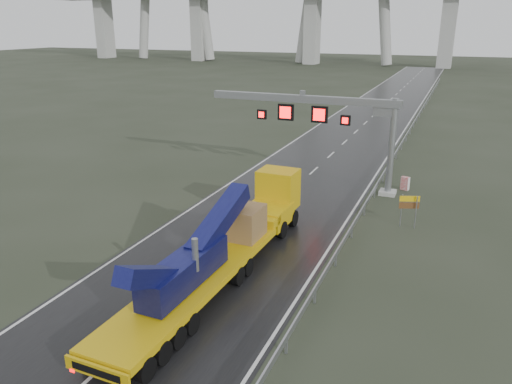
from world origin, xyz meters
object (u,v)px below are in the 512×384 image
at_px(heavy_haul_truck, 233,236).
at_px(sign_gantry, 329,116).
at_px(exit_sign_pair, 409,205).
at_px(striped_barrier, 405,183).

bearing_deg(heavy_haul_truck, sign_gantry, 87.10).
xyz_separation_m(sign_gantry, exit_sign_pair, (6.90, -6.03, -4.12)).
height_order(sign_gantry, heavy_haul_truck, sign_gantry).
height_order(sign_gantry, exit_sign_pair, sign_gantry).
relative_size(heavy_haul_truck, striped_barrier, 17.67).
bearing_deg(sign_gantry, heavy_haul_truck, -94.33).
distance_m(heavy_haul_truck, striped_barrier, 17.99).
bearing_deg(striped_barrier, sign_gantry, -143.76).
height_order(sign_gantry, striped_barrier, sign_gantry).
height_order(exit_sign_pair, striped_barrier, exit_sign_pair).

